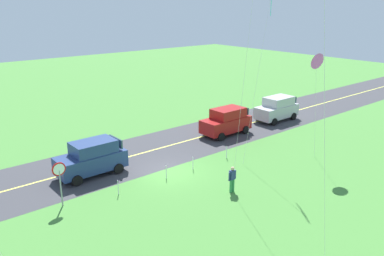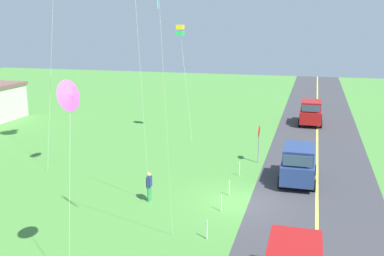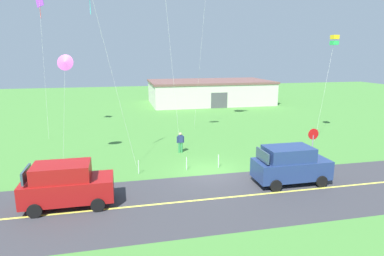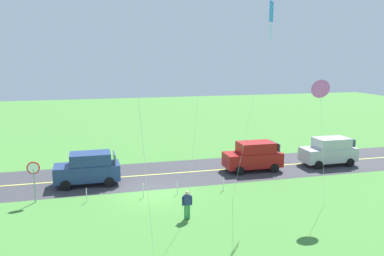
{
  "view_description": "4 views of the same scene",
  "coord_description": "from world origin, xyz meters",
  "px_view_note": "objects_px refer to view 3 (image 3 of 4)",
  "views": [
    {
      "loc": [
        14.14,
        19.34,
        10.65
      ],
      "look_at": [
        0.22,
        2.63,
        3.73
      ],
      "focal_mm": 36.9,
      "sensor_mm": 36.0,
      "label": 1
    },
    {
      "loc": [
        -22.58,
        -3.47,
        9.36
      ],
      "look_at": [
        0.28,
        2.71,
        3.82
      ],
      "focal_mm": 42.47,
      "sensor_mm": 36.0,
      "label": 2
    },
    {
      "loc": [
        -5.68,
        -19.68,
        7.53
      ],
      "look_at": [
        -1.06,
        0.88,
        2.79
      ],
      "focal_mm": 31.01,
      "sensor_mm": 36.0,
      "label": 3
    },
    {
      "loc": [
        3.9,
        24.87,
        8.82
      ],
      "look_at": [
        -2.15,
        1.84,
        4.52
      ],
      "focal_mm": 37.64,
      "sensor_mm": 36.0,
      "label": 4
    }
  ],
  "objects_px": {
    "car_parked_west_near": "(67,184)",
    "kite_yellow_high": "(334,40)",
    "kite_blue_mid": "(65,63)",
    "car_suv_foreground": "(290,165)",
    "warehouse_distant": "(210,92)",
    "kite_pink_drift": "(39,3)",
    "person_adult_near": "(180,142)",
    "stop_sign": "(313,139)"
  },
  "relations": [
    {
      "from": "car_parked_west_near",
      "to": "kite_blue_mid",
      "type": "height_order",
      "value": "kite_blue_mid"
    },
    {
      "from": "car_suv_foreground",
      "to": "warehouse_distant",
      "type": "relative_size",
      "value": 0.24
    },
    {
      "from": "stop_sign",
      "to": "kite_pink_drift",
      "type": "xyz_separation_m",
      "value": [
        -19.36,
        14.07,
        10.18
      ]
    },
    {
      "from": "stop_sign",
      "to": "person_adult_near",
      "type": "relative_size",
      "value": 1.6
    },
    {
      "from": "kite_pink_drift",
      "to": "warehouse_distant",
      "type": "bearing_deg",
      "value": 37.71
    },
    {
      "from": "car_parked_west_near",
      "to": "kite_pink_drift",
      "type": "height_order",
      "value": "kite_pink_drift"
    },
    {
      "from": "stop_sign",
      "to": "warehouse_distant",
      "type": "height_order",
      "value": "warehouse_distant"
    },
    {
      "from": "stop_sign",
      "to": "warehouse_distant",
      "type": "distance_m",
      "value": 29.85
    },
    {
      "from": "car_suv_foreground",
      "to": "stop_sign",
      "type": "relative_size",
      "value": 1.72
    },
    {
      "from": "car_suv_foreground",
      "to": "stop_sign",
      "type": "bearing_deg",
      "value": 40.99
    },
    {
      "from": "car_suv_foreground",
      "to": "person_adult_near",
      "type": "relative_size",
      "value": 2.75
    },
    {
      "from": "car_parked_west_near",
      "to": "person_adult_near",
      "type": "height_order",
      "value": "car_parked_west_near"
    },
    {
      "from": "car_suv_foreground",
      "to": "kite_yellow_high",
      "type": "bearing_deg",
      "value": 47.24
    },
    {
      "from": "car_parked_west_near",
      "to": "kite_yellow_high",
      "type": "xyz_separation_m",
      "value": [
        21.75,
        10.41,
        7.54
      ]
    },
    {
      "from": "kite_blue_mid",
      "to": "kite_pink_drift",
      "type": "distance_m",
      "value": 11.23
    },
    {
      "from": "car_suv_foreground",
      "to": "kite_blue_mid",
      "type": "height_order",
      "value": "kite_blue_mid"
    },
    {
      "from": "stop_sign",
      "to": "car_suv_foreground",
      "type": "bearing_deg",
      "value": -139.01
    },
    {
      "from": "car_parked_west_near",
      "to": "stop_sign",
      "type": "bearing_deg",
      "value": 11.18
    },
    {
      "from": "kite_blue_mid",
      "to": "stop_sign",
      "type": "bearing_deg",
      "value": -15.54
    },
    {
      "from": "car_parked_west_near",
      "to": "kite_pink_drift",
      "type": "xyz_separation_m",
      "value": [
        -3.76,
        17.15,
        10.83
      ]
    },
    {
      "from": "kite_blue_mid",
      "to": "warehouse_distant",
      "type": "height_order",
      "value": "kite_blue_mid"
    },
    {
      "from": "car_parked_west_near",
      "to": "kite_blue_mid",
      "type": "distance_m",
      "value": 9.58
    },
    {
      "from": "kite_blue_mid",
      "to": "kite_yellow_high",
      "type": "bearing_deg",
      "value": 7.11
    },
    {
      "from": "car_suv_foreground",
      "to": "stop_sign",
      "type": "xyz_separation_m",
      "value": [
        3.18,
        2.76,
        0.65
      ]
    },
    {
      "from": "car_parked_west_near",
      "to": "person_adult_near",
      "type": "xyz_separation_m",
      "value": [
        7.28,
        7.88,
        -0.29
      ]
    },
    {
      "from": "stop_sign",
      "to": "kite_yellow_high",
      "type": "relative_size",
      "value": 0.28
    },
    {
      "from": "car_parked_west_near",
      "to": "kite_yellow_high",
      "type": "distance_m",
      "value": 25.26
    },
    {
      "from": "kite_blue_mid",
      "to": "kite_yellow_high",
      "type": "distance_m",
      "value": 22.66
    },
    {
      "from": "kite_yellow_high",
      "to": "kite_pink_drift",
      "type": "bearing_deg",
      "value": 165.19
    },
    {
      "from": "warehouse_distant",
      "to": "person_adult_near",
      "type": "bearing_deg",
      "value": -110.49
    },
    {
      "from": "stop_sign",
      "to": "warehouse_distant",
      "type": "xyz_separation_m",
      "value": [
        1.03,
        29.83,
        -0.05
      ]
    },
    {
      "from": "car_parked_west_near",
      "to": "warehouse_distant",
      "type": "xyz_separation_m",
      "value": [
        16.63,
        32.92,
        0.6
      ]
    },
    {
      "from": "kite_pink_drift",
      "to": "car_suv_foreground",
      "type": "bearing_deg",
      "value": -46.11
    },
    {
      "from": "person_adult_near",
      "to": "warehouse_distant",
      "type": "xyz_separation_m",
      "value": [
        9.36,
        25.04,
        0.89
      ]
    },
    {
      "from": "car_suv_foreground",
      "to": "warehouse_distant",
      "type": "bearing_deg",
      "value": 82.65
    },
    {
      "from": "person_adult_near",
      "to": "kite_yellow_high",
      "type": "xyz_separation_m",
      "value": [
        14.48,
        2.53,
        7.83
      ]
    },
    {
      "from": "person_adult_near",
      "to": "kite_pink_drift",
      "type": "relative_size",
      "value": 0.12
    },
    {
      "from": "warehouse_distant",
      "to": "kite_pink_drift",
      "type": "bearing_deg",
      "value": -142.29
    },
    {
      "from": "kite_blue_mid",
      "to": "warehouse_distant",
      "type": "bearing_deg",
      "value": 55.63
    },
    {
      "from": "stop_sign",
      "to": "kite_yellow_high",
      "type": "height_order",
      "value": "kite_yellow_high"
    },
    {
      "from": "car_suv_foreground",
      "to": "warehouse_distant",
      "type": "distance_m",
      "value": 32.87
    },
    {
      "from": "car_parked_west_near",
      "to": "kite_yellow_high",
      "type": "bearing_deg",
      "value": 25.56
    }
  ]
}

